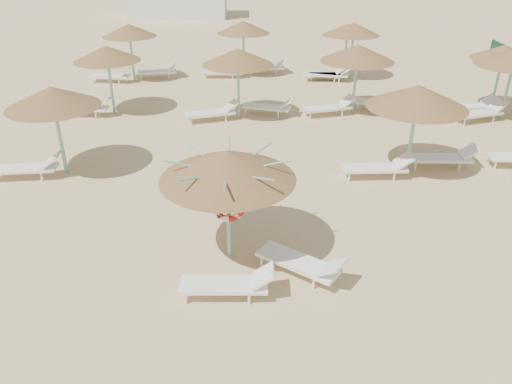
{
  "coord_description": "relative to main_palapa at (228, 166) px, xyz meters",
  "views": [
    {
      "loc": [
        0.1,
        -9.35,
        6.67
      ],
      "look_at": [
        0.2,
        0.75,
        1.3
      ],
      "focal_mm": 35.0,
      "sensor_mm": 36.0,
      "label": 1
    }
  ],
  "objects": [
    {
      "name": "lounger_main_b",
      "position": [
        1.6,
        -0.8,
        -1.92
      ],
      "size": [
        1.96,
        1.66,
        0.72
      ],
      "rotation": [
        0.0,
        0.0,
        -0.63
      ],
      "color": "white",
      "rests_on": "ground"
    },
    {
      "name": "main_palapa",
      "position": [
        0.0,
        0.0,
        0.0
      ],
      "size": [
        2.92,
        2.92,
        2.61
      ],
      "color": "#6DBEA2",
      "rests_on": "ground"
    },
    {
      "name": "lounger_main_a",
      "position": [
        0.06,
        -1.46,
        -1.94
      ],
      "size": [
        1.91,
        0.6,
        0.69
      ],
      "rotation": [
        0.0,
        0.0,
        -0.01
      ],
      "color": "white",
      "rests_on": "ground"
    },
    {
      "name": "ground",
      "position": [
        0.4,
        -0.11,
        -2.27
      ],
      "size": [
        120.0,
        120.0,
        0.0
      ],
      "primitive_type": "plane",
      "color": "tan",
      "rests_on": "ground"
    },
    {
      "name": "palapa_field",
      "position": [
        3.01,
        9.96,
        0.04
      ],
      "size": [
        19.15,
        14.13,
        2.73
      ],
      "color": "#6DBEA2",
      "rests_on": "ground"
    }
  ]
}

